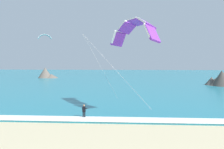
{
  "coord_description": "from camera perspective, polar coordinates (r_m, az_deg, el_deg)",
  "views": [
    {
      "loc": [
        5.97,
        -10.22,
        6.85
      ],
      "look_at": [
        4.27,
        17.2,
        5.01
      ],
      "focal_mm": 36.0,
      "sensor_mm": 36.0,
      "label": 1
    }
  ],
  "objects": [
    {
      "name": "kite_primary",
      "position": [
        29.05,
        5.75,
        11.39
      ],
      "size": [
        8.8,
        8.6,
        10.86
      ],
      "color": "purple"
    },
    {
      "name": "surfboard",
      "position": [
        26.5,
        -7.12,
        -11.12
      ],
      "size": [
        0.78,
        1.47,
        0.09
      ],
      "color": "white",
      "rests_on": "ground"
    },
    {
      "name": "kitesurfer",
      "position": [
        26.3,
        -7.12,
        -9.18
      ],
      "size": [
        0.61,
        0.6,
        1.69
      ],
      "color": "black",
      "rests_on": "ground"
    },
    {
      "name": "headland_left",
      "position": [
        84.8,
        -16.19,
        0.17
      ],
      "size": [
        7.66,
        5.39,
        3.97
      ],
      "color": "#665B51",
      "rests_on": "ground"
    },
    {
      "name": "kite_distant",
      "position": [
        70.91,
        -16.72,
        9.32
      ],
      "size": [
        3.95,
        2.18,
        1.41
      ],
      "color": "teal"
    },
    {
      "name": "headland_right",
      "position": [
        64.23,
        26.24,
        -1.06
      ],
      "size": [
        9.11,
        8.6,
        4.13
      ],
      "color": "#665B51",
      "rests_on": "ground"
    },
    {
      "name": "surf_foam",
      "position": [
        25.99,
        -10.04,
        -11.0
      ],
      "size": [
        200.0,
        2.1,
        0.04
      ],
      "primitive_type": "cube",
      "color": "white",
      "rests_on": "sea"
    },
    {
      "name": "sea",
      "position": [
        83.9,
        -0.55,
        -0.77
      ],
      "size": [
        200.0,
        120.0,
        0.2
      ],
      "primitive_type": "cube",
      "color": "teal",
      "rests_on": "ground"
    }
  ]
}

